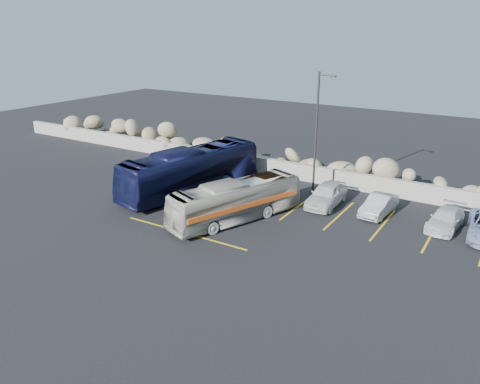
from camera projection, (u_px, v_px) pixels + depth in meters
The scene contains 10 objects.
ground at pixel (197, 238), 24.79m from camera, with size 90.00×90.00×0.00m, color black.
seawall at pixel (295, 171), 34.19m from camera, with size 60.00×0.40×1.20m, color gray.
riprap_pile at pixel (302, 158), 34.92m from camera, with size 54.00×2.80×2.60m, color #897C5A, non-canonical shape.
parking_lines at pixel (320, 221), 26.94m from camera, with size 18.16×9.36×0.01m.
lamppost at pixel (317, 131), 29.68m from camera, with size 1.14×0.18×8.00m.
vintage_bus at pixel (236, 201), 26.76m from camera, with size 1.96×8.39×2.34m, color beige.
tour_coach at pixel (191, 170), 31.31m from camera, with size 2.50×10.70×2.98m, color #0F1235.
car_a at pixel (327, 194), 29.14m from camera, with size 1.67×4.15×1.42m, color silver.
car_b at pixel (379, 205), 27.75m from camera, with size 1.24×3.55×1.17m, color #B7B7BC.
car_c at pixel (446, 219), 25.87m from camera, with size 1.50×3.70×1.07m, color silver.
Camera 1 is at (13.78, -17.94, 10.68)m, focal length 35.00 mm.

